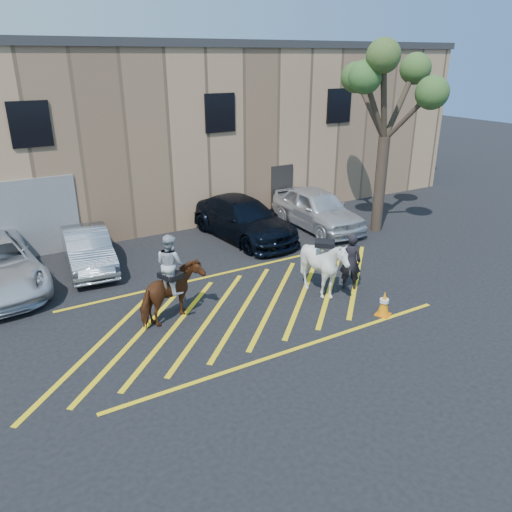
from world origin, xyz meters
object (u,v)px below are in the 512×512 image
handler (350,261)px  tree (389,85)px  saddled_white (324,267)px  traffic_cone (384,303)px  car_silver_sedan (88,249)px  car_white_suv (317,209)px  car_blue_suv (243,218)px  mounted_bay (171,287)px

handler → tree: (4.59, 3.74, 4.80)m
handler → saddled_white: (-1.01, 0.01, 0.05)m
saddled_white → traffic_cone: size_ratio=3.11×
car_silver_sedan → handler: handler is taller
car_silver_sedan → handler: size_ratio=2.26×
saddled_white → traffic_cone: saddled_white is taller
car_white_suv → saddled_white: 6.42m
handler → car_silver_sedan: bearing=-4.2°
car_blue_suv → handler: (0.56, -5.76, 0.12)m
car_blue_suv → handler: size_ratio=2.98×
handler → tree: tree is taller
car_white_suv → traffic_cone: 7.71m
handler → traffic_cone: handler is taller
car_blue_suv → handler: 5.79m
traffic_cone → mounted_bay: bearing=152.5°
mounted_bay → saddled_white: mounted_bay is taller
car_blue_suv → mounted_bay: mounted_bay is taller
car_silver_sedan → traffic_cone: size_ratio=5.54×
tree → traffic_cone: bearing=-131.3°
car_silver_sedan → mounted_bay: (1.10, -4.89, 0.33)m
mounted_bay → tree: tree is taller
car_blue_suv → car_white_suv: 3.28m
handler → tree: bearing=-103.7°
handler → saddled_white: size_ratio=0.79×
car_silver_sedan → saddled_white: 7.96m
handler → tree: size_ratio=0.24×
car_white_suv → handler: (-2.67, -5.26, 0.07)m
handler → saddled_white: bearing=36.4°
car_silver_sedan → saddled_white: (5.53, -5.73, 0.27)m
car_silver_sedan → handler: (6.54, -5.74, 0.23)m
tree → mounted_bay: bearing=-163.9°
car_white_suv → handler: bearing=-115.1°
car_silver_sedan → handler: bearing=-36.1°
car_blue_suv → car_white_suv: size_ratio=1.11×
tree → handler: bearing=-140.8°
car_white_suv → tree: size_ratio=0.66×
saddled_white → tree: (5.60, 3.73, 4.75)m
saddled_white → handler: bearing=-0.7°
car_silver_sedan → traffic_cone: bearing=-45.3°
car_white_suv → saddled_white: size_ratio=2.12×
saddled_white → car_white_suv: bearing=54.9°
handler → saddled_white: saddled_white is taller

